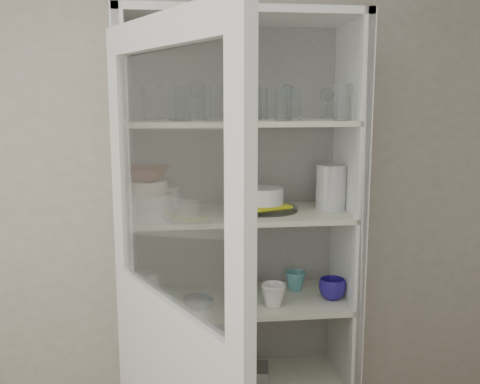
% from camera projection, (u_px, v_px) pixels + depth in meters
% --- Properties ---
extents(wall_back, '(3.60, 0.02, 2.60)m').
position_uv_depth(wall_back, '(193.00, 195.00, 2.54)').
color(wall_back, '#A7A392').
rests_on(wall_back, ground).
extents(pantry_cabinet, '(1.00, 0.45, 2.10)m').
position_uv_depth(pantry_cabinet, '(238.00, 276.00, 2.47)').
color(pantry_cabinet, silver).
rests_on(pantry_cabinet, floor).
extents(cupboard_door, '(0.44, 0.82, 2.00)m').
position_uv_depth(cupboard_door, '(173.00, 367.00, 1.77)').
color(cupboard_door, silver).
rests_on(cupboard_door, floor).
extents(tumbler_0, '(0.09, 0.09, 0.13)m').
position_uv_depth(tumbler_0, '(183.00, 104.00, 2.11)').
color(tumbler_0, silver).
rests_on(tumbler_0, shelf_glass).
extents(tumbler_1, '(0.08, 0.08, 0.14)m').
position_uv_depth(tumbler_1, '(179.00, 103.00, 2.12)').
color(tumbler_1, silver).
rests_on(tumbler_1, shelf_glass).
extents(tumbler_2, '(0.10, 0.10, 0.15)m').
position_uv_depth(tumbler_2, '(213.00, 102.00, 2.15)').
color(tumbler_2, silver).
rests_on(tumbler_2, shelf_glass).
extents(tumbler_3, '(0.08, 0.08, 0.15)m').
position_uv_depth(tumbler_3, '(232.00, 102.00, 2.12)').
color(tumbler_3, silver).
rests_on(tumbler_3, shelf_glass).
extents(tumbler_4, '(0.07, 0.07, 0.14)m').
position_uv_depth(tumbler_4, '(283.00, 103.00, 2.16)').
color(tumbler_4, silver).
rests_on(tumbler_4, shelf_glass).
extents(tumbler_5, '(0.07, 0.07, 0.13)m').
position_uv_depth(tumbler_5, '(293.00, 105.00, 2.18)').
color(tumbler_5, silver).
rests_on(tumbler_5, shelf_glass).
extents(tumbler_6, '(0.08, 0.08, 0.15)m').
position_uv_depth(tumbler_6, '(343.00, 102.00, 2.19)').
color(tumbler_6, silver).
rests_on(tumbler_6, shelf_glass).
extents(tumbler_7, '(0.09, 0.09, 0.14)m').
position_uv_depth(tumbler_7, '(177.00, 103.00, 2.21)').
color(tumbler_7, silver).
rests_on(tumbler_7, shelf_glass).
extents(tumbler_8, '(0.10, 0.10, 0.15)m').
position_uv_depth(tumbler_8, '(151.00, 102.00, 2.23)').
color(tumbler_8, silver).
rests_on(tumbler_8, shelf_glass).
extents(tumbler_9, '(0.09, 0.09, 0.15)m').
position_uv_depth(tumbler_9, '(197.00, 102.00, 2.24)').
color(tumbler_9, silver).
rests_on(tumbler_9, shelf_glass).
extents(tumbler_10, '(0.08, 0.08, 0.13)m').
position_uv_depth(tumbler_10, '(260.00, 104.00, 2.30)').
color(tumbler_10, silver).
rests_on(tumbler_10, shelf_glass).
extents(tumbler_11, '(0.07, 0.07, 0.14)m').
position_uv_depth(tumbler_11, '(254.00, 103.00, 2.29)').
color(tumbler_11, silver).
rests_on(tumbler_11, shelf_glass).
extents(goblet_0, '(0.07, 0.07, 0.17)m').
position_uv_depth(goblet_0, '(162.00, 100.00, 2.32)').
color(goblet_0, silver).
rests_on(goblet_0, shelf_glass).
extents(goblet_1, '(0.08, 0.08, 0.19)m').
position_uv_depth(goblet_1, '(197.00, 97.00, 2.34)').
color(goblet_1, silver).
rests_on(goblet_1, shelf_glass).
extents(goblet_2, '(0.07, 0.07, 0.17)m').
position_uv_depth(goblet_2, '(287.00, 100.00, 2.38)').
color(goblet_2, silver).
rests_on(goblet_2, shelf_glass).
extents(goblet_3, '(0.07, 0.07, 0.15)m').
position_uv_depth(goblet_3, '(327.00, 101.00, 2.42)').
color(goblet_3, silver).
rests_on(goblet_3, shelf_glass).
extents(plate_stack_front, '(0.24, 0.24, 0.10)m').
position_uv_depth(plate_stack_front, '(144.00, 206.00, 2.21)').
color(plate_stack_front, white).
rests_on(plate_stack_front, shelf_plates).
extents(plate_stack_back, '(0.23, 0.23, 0.10)m').
position_uv_depth(plate_stack_back, '(154.00, 196.00, 2.44)').
color(plate_stack_back, white).
rests_on(plate_stack_back, shelf_plates).
extents(cream_bowl, '(0.24, 0.24, 0.06)m').
position_uv_depth(cream_bowl, '(144.00, 187.00, 2.20)').
color(cream_bowl, beige).
rests_on(cream_bowl, plate_stack_front).
extents(terracotta_bowl, '(0.27, 0.27, 0.05)m').
position_uv_depth(terracotta_bowl, '(143.00, 174.00, 2.19)').
color(terracotta_bowl, '#632613').
rests_on(terracotta_bowl, cream_bowl).
extents(glass_platter, '(0.31, 0.31, 0.02)m').
position_uv_depth(glass_platter, '(265.00, 209.00, 2.37)').
color(glass_platter, silver).
rests_on(glass_platter, shelf_plates).
extents(yellow_trivet, '(0.23, 0.23, 0.01)m').
position_uv_depth(yellow_trivet, '(265.00, 205.00, 2.36)').
color(yellow_trivet, yellow).
rests_on(yellow_trivet, glass_platter).
extents(white_ramekin, '(0.19, 0.19, 0.07)m').
position_uv_depth(white_ramekin, '(265.00, 196.00, 2.36)').
color(white_ramekin, white).
rests_on(white_ramekin, yellow_trivet).
extents(grey_bowl_stack, '(0.13, 0.13, 0.20)m').
position_uv_depth(grey_bowl_stack, '(331.00, 187.00, 2.38)').
color(grey_bowl_stack, '#B8B8B8').
rests_on(grey_bowl_stack, shelf_plates).
extents(mug_blue, '(0.14, 0.14, 0.09)m').
position_uv_depth(mug_blue, '(332.00, 289.00, 2.40)').
color(mug_blue, navy).
rests_on(mug_blue, shelf_mugs).
extents(mug_teal, '(0.12, 0.12, 0.09)m').
position_uv_depth(mug_teal, '(295.00, 281.00, 2.51)').
color(mug_teal, '#2B6F7C').
rests_on(mug_teal, shelf_mugs).
extents(mug_white, '(0.12, 0.12, 0.10)m').
position_uv_depth(mug_white, '(273.00, 295.00, 2.31)').
color(mug_white, white).
rests_on(mug_white, shelf_mugs).
extents(teal_jar, '(0.08, 0.08, 0.10)m').
position_uv_depth(teal_jar, '(247.00, 283.00, 2.47)').
color(teal_jar, '#2B6F7C').
rests_on(teal_jar, shelf_mugs).
extents(measuring_cups, '(0.11, 0.11, 0.04)m').
position_uv_depth(measuring_cups, '(197.00, 302.00, 2.31)').
color(measuring_cups, '#B7B8CE').
rests_on(measuring_cups, shelf_mugs).
extents(white_canister, '(0.11, 0.11, 0.12)m').
position_uv_depth(white_canister, '(149.00, 285.00, 2.41)').
color(white_canister, white).
rests_on(white_canister, shelf_mugs).
extents(cream_dish, '(0.26, 0.26, 0.08)m').
position_uv_depth(cream_dish, '(183.00, 376.00, 2.44)').
color(cream_dish, beige).
rests_on(cream_dish, shelf_bot).
extents(tin_box, '(0.21, 0.16, 0.06)m').
position_uv_depth(tin_box, '(247.00, 372.00, 2.49)').
color(tin_box, gray).
rests_on(tin_box, shelf_bot).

